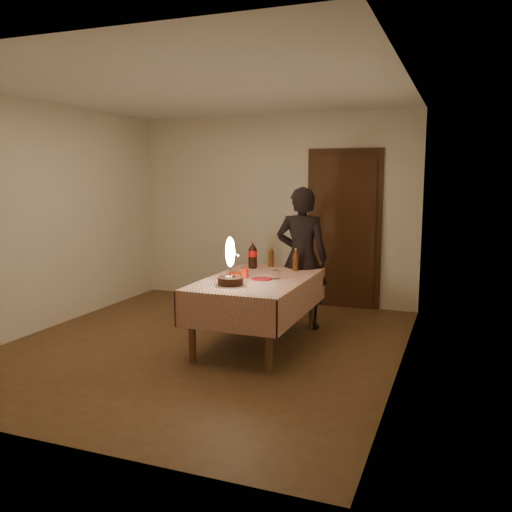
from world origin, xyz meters
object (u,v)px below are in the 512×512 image
object	(u,v)px
clear_cup	(276,274)
amber_bottle_left	(271,256)
birthday_cake	(230,272)
red_plate	(262,279)
red_cup	(245,273)
photographer	(302,258)
dining_table	(258,287)
cola_bottle	(253,255)
amber_bottle_right	(296,260)

from	to	relation	value
clear_cup	amber_bottle_left	bearing A→B (deg)	113.37
birthday_cake	clear_cup	world-z (taller)	birthday_cake
clear_cup	red_plate	bearing A→B (deg)	-146.83
birthday_cake	clear_cup	bearing A→B (deg)	58.39
birthday_cake	red_cup	size ratio (longest dim) A/B	4.76
red_plate	photographer	xyz separation A→B (m)	(0.19, 0.82, 0.11)
dining_table	amber_bottle_left	size ratio (longest dim) A/B	6.75
red_cup	amber_bottle_left	bearing A→B (deg)	88.37
clear_cup	cola_bottle	bearing A→B (deg)	131.90
cola_bottle	photographer	bearing A→B (deg)	22.84
red_cup	amber_bottle_left	distance (m)	0.77
amber_bottle_left	amber_bottle_right	xyz separation A→B (m)	(0.36, -0.19, 0.00)
birthday_cake	dining_table	bearing A→B (deg)	76.01
dining_table	photographer	distance (m)	0.85
amber_bottle_left	amber_bottle_right	bearing A→B (deg)	-27.44
birthday_cake	cola_bottle	xyz separation A→B (m)	(-0.16, 1.01, 0.02)
amber_bottle_left	red_plate	bearing A→B (deg)	-77.49
birthday_cake	clear_cup	xyz separation A→B (m)	(0.30, 0.49, -0.09)
red_cup	clear_cup	bearing A→B (deg)	11.29
birthday_cake	photographer	xyz separation A→B (m)	(0.36, 1.23, -0.01)
amber_bottle_left	red_cup	bearing A→B (deg)	-91.63
cola_bottle	red_plate	bearing A→B (deg)	-60.86
clear_cup	amber_bottle_left	xyz separation A→B (m)	(-0.30, 0.70, 0.07)
birthday_cake	red_plate	world-z (taller)	birthday_cake
birthday_cake	amber_bottle_left	world-z (taller)	birthday_cake
dining_table	red_plate	size ratio (longest dim) A/B	7.82
clear_cup	amber_bottle_right	bearing A→B (deg)	84.13
photographer	dining_table	bearing A→B (deg)	-107.86
photographer	cola_bottle	bearing A→B (deg)	-157.16
photographer	birthday_cake	bearing A→B (deg)	-106.45
amber_bottle_right	photographer	size ratio (longest dim) A/B	0.15
birthday_cake	amber_bottle_left	distance (m)	1.20
red_cup	clear_cup	size ratio (longest dim) A/B	1.11
red_plate	cola_bottle	xyz separation A→B (m)	(-0.34, 0.60, 0.15)
dining_table	photographer	size ratio (longest dim) A/B	1.04
red_plate	clear_cup	world-z (taller)	clear_cup
red_cup	photographer	xyz separation A→B (m)	(0.39, 0.81, 0.07)
birthday_cake	photographer	size ratio (longest dim) A/B	0.29
clear_cup	amber_bottle_right	distance (m)	0.53
red_plate	red_cup	size ratio (longest dim) A/B	2.20
red_cup	amber_bottle_left	world-z (taller)	amber_bottle_left
red_plate	red_cup	world-z (taller)	red_cup
dining_table	amber_bottle_left	xyz separation A→B (m)	(-0.11, 0.74, 0.21)
clear_cup	photographer	world-z (taller)	photographer
red_plate	cola_bottle	distance (m)	0.71
amber_bottle_right	photographer	xyz separation A→B (m)	(0.01, 0.22, -0.00)
amber_bottle_right	amber_bottle_left	bearing A→B (deg)	152.56
red_cup	amber_bottle_right	world-z (taller)	amber_bottle_right
birthday_cake	amber_bottle_right	size ratio (longest dim) A/B	1.87
cola_bottle	clear_cup	bearing A→B (deg)	-48.10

